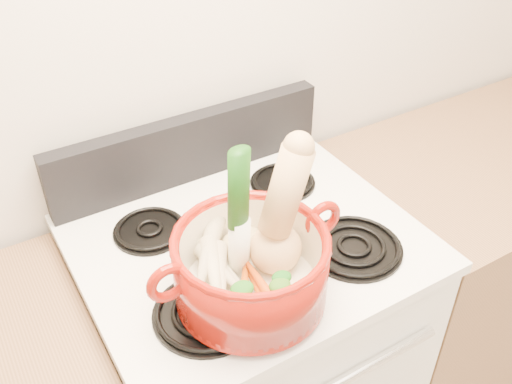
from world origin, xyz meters
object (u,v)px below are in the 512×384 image
leek (238,214)px  squash (276,214)px  dutch_oven (251,268)px  stove_body (249,366)px

leek → squash: bearing=-33.7°
dutch_oven → leek: leek is taller
stove_body → leek: size_ratio=2.92×
dutch_oven → squash: 0.12m
squash → stove_body: bearing=82.5°
squash → leek: size_ratio=0.90×
stove_body → squash: (-0.02, -0.15, 0.68)m
stove_body → squash: size_ratio=3.23×
stove_body → leek: bearing=-126.2°
stove_body → squash: bearing=-98.9°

